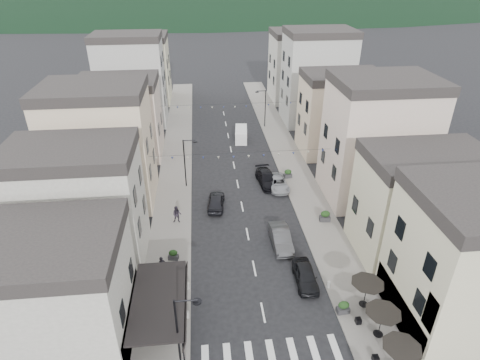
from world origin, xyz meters
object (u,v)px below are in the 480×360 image
(pedestrian_b, at_px, (177,215))
(pedestrian_a, at_px, (162,265))
(parked_car_b, at_px, (281,238))
(parked_car_d, at_px, (267,179))
(parked_car_a, at_px, (305,276))
(parked_car_c, at_px, (278,183))
(delivery_van, at_px, (241,134))
(parked_car_e, at_px, (216,201))

(pedestrian_b, bearing_deg, pedestrian_a, -91.22)
(parked_car_b, relative_size, pedestrian_a, 2.84)
(parked_car_b, bearing_deg, parked_car_d, 86.62)
(parked_car_a, bearing_deg, pedestrian_b, 139.43)
(parked_car_c, height_order, pedestrian_a, pedestrian_a)
(parked_car_a, bearing_deg, delivery_van, 95.29)
(parked_car_d, bearing_deg, parked_car_a, -94.75)
(parked_car_a, distance_m, parked_car_e, 14.03)
(parked_car_b, distance_m, parked_car_d, 11.65)
(parked_car_b, xyz_separation_m, parked_car_e, (-5.70, 7.17, -0.06))
(parked_car_b, distance_m, pedestrian_b, 10.79)
(delivery_van, height_order, pedestrian_a, delivery_van)
(parked_car_b, height_order, parked_car_c, parked_car_b)
(pedestrian_a, bearing_deg, parked_car_c, 26.12)
(parked_car_a, bearing_deg, parked_car_d, 92.82)
(parked_car_b, relative_size, pedestrian_b, 2.54)
(parked_car_e, height_order, delivery_van, delivery_van)
(parked_car_e, height_order, pedestrian_b, pedestrian_b)
(parked_car_a, relative_size, pedestrian_b, 2.25)
(parked_car_b, height_order, parked_car_d, parked_car_b)
(parked_car_e, xyz_separation_m, pedestrian_a, (-5.07, -10.08, 0.23))
(parked_car_e, bearing_deg, delivery_van, -97.47)
(parked_car_b, distance_m, delivery_van, 25.11)
(pedestrian_a, bearing_deg, parked_car_d, 30.82)
(parked_car_b, xyz_separation_m, pedestrian_b, (-9.78, 4.55, 0.27))
(delivery_van, height_order, pedestrian_b, delivery_van)
(delivery_van, xyz_separation_m, pedestrian_a, (-9.66, -27.99, -0.05))
(parked_car_c, xyz_separation_m, parked_car_d, (-1.11, 1.02, 0.08))
(delivery_van, bearing_deg, parked_car_e, -98.21)
(delivery_van, bearing_deg, parked_car_a, -79.72)
(parked_car_d, distance_m, parked_car_e, 7.71)
(parked_car_d, bearing_deg, pedestrian_b, -152.04)
(parked_car_a, relative_size, parked_car_c, 0.91)
(parked_car_c, xyz_separation_m, pedestrian_b, (-11.47, -6.06, 0.41))
(parked_car_a, xyz_separation_m, pedestrian_b, (-10.84, 9.67, 0.34))
(pedestrian_b, bearing_deg, parked_car_b, -18.60)
(parked_car_b, xyz_separation_m, pedestrian_a, (-10.77, -2.91, 0.17))
(parked_car_d, height_order, pedestrian_b, pedestrian_b)
(parked_car_b, xyz_separation_m, parked_car_d, (0.58, 11.63, -0.06))
(parked_car_a, bearing_deg, parked_car_c, 88.87)
(parked_car_e, bearing_deg, parked_car_a, 125.74)
(parked_car_b, height_order, pedestrian_b, pedestrian_b)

